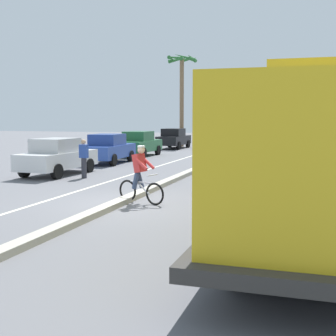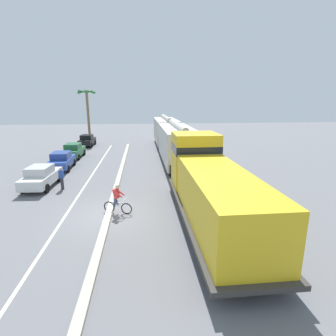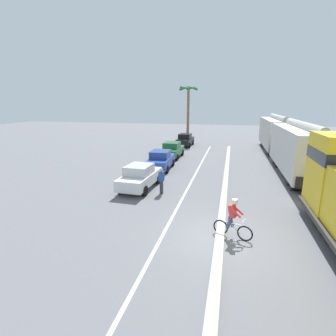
{
  "view_description": "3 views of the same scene",
  "coord_description": "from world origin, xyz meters",
  "px_view_note": "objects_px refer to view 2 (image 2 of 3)",
  "views": [
    {
      "loc": [
        5.42,
        -12.62,
        2.55
      ],
      "look_at": [
        0.91,
        1.5,
        0.93
      ],
      "focal_mm": 50.0,
      "sensor_mm": 36.0,
      "label": 1
    },
    {
      "loc": [
        1.93,
        -13.83,
        6.21
      ],
      "look_at": [
        3.63,
        2.9,
        1.88
      ],
      "focal_mm": 28.0,
      "sensor_mm": 36.0,
      "label": 2
    },
    {
      "loc": [
        0.23,
        -10.21,
        5.51
      ],
      "look_at": [
        -4.1,
        7.63,
        0.95
      ],
      "focal_mm": 28.0,
      "sensor_mm": 36.0,
      "label": 3
    }
  ],
  "objects_px": {
    "hopper_car_lead": "(177,144)",
    "parked_car_green": "(74,151)",
    "locomotive": "(208,186)",
    "hopper_car_middle": "(166,131)",
    "parked_car_black": "(87,140)",
    "parked_car_white": "(41,177)",
    "pedestrian_by_cars": "(62,178)",
    "palm_tree_near": "(87,104)",
    "cyclist": "(117,200)",
    "parked_car_blue": "(62,160)"
  },
  "relations": [
    {
      "from": "hopper_car_lead",
      "to": "parked_car_green",
      "type": "distance_m",
      "value": 12.03
    },
    {
      "from": "locomotive",
      "to": "hopper_car_middle",
      "type": "relative_size",
      "value": 1.1
    },
    {
      "from": "locomotive",
      "to": "parked_car_black",
      "type": "relative_size",
      "value": 2.74
    },
    {
      "from": "parked_car_white",
      "to": "locomotive",
      "type": "bearing_deg",
      "value": -30.42
    },
    {
      "from": "hopper_car_lead",
      "to": "parked_car_black",
      "type": "distance_m",
      "value": 16.69
    },
    {
      "from": "hopper_car_middle",
      "to": "pedestrian_by_cars",
      "type": "distance_m",
      "value": 20.27
    },
    {
      "from": "parked_car_black",
      "to": "palm_tree_near",
      "type": "distance_m",
      "value": 5.63
    },
    {
      "from": "palm_tree_near",
      "to": "cyclist",
      "type": "bearing_deg",
      "value": -76.51
    },
    {
      "from": "hopper_car_middle",
      "to": "cyclist",
      "type": "distance_m",
      "value": 23.22
    },
    {
      "from": "parked_car_blue",
      "to": "parked_car_green",
      "type": "xyz_separation_m",
      "value": [
        -0.14,
        5.03,
        0.0
      ]
    },
    {
      "from": "parked_car_green",
      "to": "cyclist",
      "type": "bearing_deg",
      "value": -68.64
    },
    {
      "from": "parked_car_black",
      "to": "palm_tree_near",
      "type": "height_order",
      "value": "palm_tree_near"
    },
    {
      "from": "parked_car_white",
      "to": "parked_car_black",
      "type": "relative_size",
      "value": 1.01
    },
    {
      "from": "parked_car_green",
      "to": "parked_car_black",
      "type": "height_order",
      "value": "same"
    },
    {
      "from": "locomotive",
      "to": "palm_tree_near",
      "type": "relative_size",
      "value": 1.47
    },
    {
      "from": "locomotive",
      "to": "parked_car_green",
      "type": "xyz_separation_m",
      "value": [
        -11.03,
        16.79,
        -0.98
      ]
    },
    {
      "from": "hopper_car_middle",
      "to": "palm_tree_near",
      "type": "bearing_deg",
      "value": 162.32
    },
    {
      "from": "pedestrian_by_cars",
      "to": "parked_car_black",
      "type": "bearing_deg",
      "value": 95.56
    },
    {
      "from": "parked_car_white",
      "to": "palm_tree_near",
      "type": "distance_m",
      "value": 21.53
    },
    {
      "from": "cyclist",
      "to": "palm_tree_near",
      "type": "distance_m",
      "value": 27.42
    },
    {
      "from": "hopper_car_middle",
      "to": "cyclist",
      "type": "height_order",
      "value": "hopper_car_middle"
    },
    {
      "from": "hopper_car_middle",
      "to": "parked_car_blue",
      "type": "bearing_deg",
      "value": -132.24
    },
    {
      "from": "hopper_car_middle",
      "to": "palm_tree_near",
      "type": "height_order",
      "value": "palm_tree_near"
    },
    {
      "from": "pedestrian_by_cars",
      "to": "palm_tree_near",
      "type": "bearing_deg",
      "value": 95.23
    },
    {
      "from": "parked_car_green",
      "to": "palm_tree_near",
      "type": "relative_size",
      "value": 0.54
    },
    {
      "from": "parked_car_green",
      "to": "parked_car_black",
      "type": "xyz_separation_m",
      "value": [
        -0.02,
        7.82,
        0.0
      ]
    },
    {
      "from": "locomotive",
      "to": "palm_tree_near",
      "type": "height_order",
      "value": "palm_tree_near"
    },
    {
      "from": "locomotive",
      "to": "cyclist",
      "type": "bearing_deg",
      "value": 167.4
    },
    {
      "from": "locomotive",
      "to": "hopper_car_lead",
      "type": "distance_m",
      "value": 12.16
    },
    {
      "from": "parked_car_white",
      "to": "pedestrian_by_cars",
      "type": "xyz_separation_m",
      "value": [
        1.63,
        -0.62,
        0.03
      ]
    },
    {
      "from": "hopper_car_lead",
      "to": "hopper_car_middle",
      "type": "distance_m",
      "value": 11.6
    },
    {
      "from": "parked_car_blue",
      "to": "cyclist",
      "type": "height_order",
      "value": "cyclist"
    },
    {
      "from": "hopper_car_lead",
      "to": "parked_car_green",
      "type": "height_order",
      "value": "hopper_car_lead"
    },
    {
      "from": "parked_car_green",
      "to": "palm_tree_near",
      "type": "bearing_deg",
      "value": 90.84
    },
    {
      "from": "palm_tree_near",
      "to": "pedestrian_by_cars",
      "type": "relative_size",
      "value": 4.86
    },
    {
      "from": "hopper_car_middle",
      "to": "parked_car_white",
      "type": "relative_size",
      "value": 2.48
    },
    {
      "from": "parked_car_white",
      "to": "palm_tree_near",
      "type": "bearing_deg",
      "value": 90.94
    },
    {
      "from": "parked_car_blue",
      "to": "palm_tree_near",
      "type": "bearing_deg",
      "value": 91.08
    },
    {
      "from": "parked_car_blue",
      "to": "parked_car_black",
      "type": "xyz_separation_m",
      "value": [
        -0.15,
        12.85,
        0.0
      ]
    },
    {
      "from": "hopper_car_middle",
      "to": "parked_car_black",
      "type": "bearing_deg",
      "value": 175.59
    },
    {
      "from": "parked_car_white",
      "to": "parked_car_blue",
      "type": "relative_size",
      "value": 1.0
    },
    {
      "from": "cyclist",
      "to": "pedestrian_by_cars",
      "type": "height_order",
      "value": "cyclist"
    },
    {
      "from": "hopper_car_middle",
      "to": "parked_car_blue",
      "type": "height_order",
      "value": "hopper_car_middle"
    },
    {
      "from": "parked_car_white",
      "to": "parked_car_green",
      "type": "distance_m",
      "value": 10.42
    },
    {
      "from": "hopper_car_middle",
      "to": "parked_car_black",
      "type": "distance_m",
      "value": 11.15
    },
    {
      "from": "locomotive",
      "to": "cyclist",
      "type": "xyz_separation_m",
      "value": [
        -4.89,
        1.09,
        -0.98
      ]
    },
    {
      "from": "locomotive",
      "to": "parked_car_green",
      "type": "bearing_deg",
      "value": 123.3
    },
    {
      "from": "parked_car_white",
      "to": "parked_car_blue",
      "type": "distance_m",
      "value": 5.4
    },
    {
      "from": "locomotive",
      "to": "parked_car_white",
      "type": "relative_size",
      "value": 2.72
    },
    {
      "from": "pedestrian_by_cars",
      "to": "hopper_car_middle",
      "type": "bearing_deg",
      "value": 62.93
    }
  ]
}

